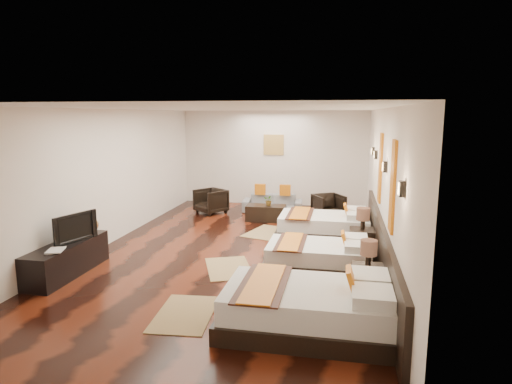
% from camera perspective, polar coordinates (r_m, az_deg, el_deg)
% --- Properties ---
extents(floor, '(5.50, 9.50, 0.01)m').
position_cam_1_polar(floor, '(8.88, -2.59, -7.63)').
color(floor, black).
rests_on(floor, ground).
extents(ceiling, '(5.50, 9.50, 0.01)m').
position_cam_1_polar(ceiling, '(8.46, -2.75, 10.74)').
color(ceiling, white).
rests_on(ceiling, floor).
extents(back_wall, '(5.50, 0.01, 2.80)m').
position_cam_1_polar(back_wall, '(13.19, 2.30, 4.40)').
color(back_wall, silver).
rests_on(back_wall, floor).
extents(left_wall, '(0.01, 9.50, 2.80)m').
position_cam_1_polar(left_wall, '(9.60, -18.83, 1.75)').
color(left_wall, silver).
rests_on(left_wall, floor).
extents(right_wall, '(0.01, 9.50, 2.80)m').
position_cam_1_polar(right_wall, '(8.35, 15.99, 0.72)').
color(right_wall, silver).
rests_on(right_wall, floor).
extents(headboard_panel, '(0.08, 6.60, 0.90)m').
position_cam_1_polar(headboard_panel, '(7.78, 15.82, -7.13)').
color(headboard_panel, black).
rests_on(headboard_panel, floor).
extents(bed_near, '(2.21, 1.39, 0.84)m').
position_cam_1_polar(bed_near, '(5.79, 7.08, -14.61)').
color(bed_near, black).
rests_on(bed_near, floor).
extents(bed_mid, '(1.85, 1.16, 0.71)m').
position_cam_1_polar(bed_mid, '(7.88, 8.25, -8.21)').
color(bed_mid, black).
rests_on(bed_mid, floor).
extents(bed_far, '(2.03, 1.27, 0.77)m').
position_cam_1_polar(bed_far, '(9.90, 8.93, -4.30)').
color(bed_far, black).
rests_on(bed_far, floor).
extents(nightstand_a, '(0.46, 0.46, 0.91)m').
position_cam_1_polar(nightstand_a, '(6.77, 14.20, -10.83)').
color(nightstand_a, black).
rests_on(nightstand_a, floor).
extents(nightstand_b, '(0.48, 0.48, 0.95)m').
position_cam_1_polar(nightstand_b, '(8.71, 13.56, -5.98)').
color(nightstand_b, black).
rests_on(nightstand_b, floor).
extents(jute_mat_near, '(0.85, 1.26, 0.01)m').
position_cam_1_polar(jute_mat_near, '(6.32, -9.17, -15.27)').
color(jute_mat_near, olive).
rests_on(jute_mat_near, floor).
extents(jute_mat_mid, '(1.14, 1.39, 0.01)m').
position_cam_1_polar(jute_mat_mid, '(7.94, -3.53, -9.78)').
color(jute_mat_mid, olive).
rests_on(jute_mat_mid, floor).
extents(jute_mat_far, '(1.07, 1.37, 0.01)m').
position_cam_1_polar(jute_mat_far, '(10.21, 1.36, -5.22)').
color(jute_mat_far, olive).
rests_on(jute_mat_far, floor).
extents(tv_console, '(0.50, 1.80, 0.55)m').
position_cam_1_polar(tv_console, '(8.21, -23.21, -7.94)').
color(tv_console, black).
rests_on(tv_console, floor).
extents(tv, '(0.36, 0.86, 0.50)m').
position_cam_1_polar(tv, '(8.15, -22.66, -4.22)').
color(tv, black).
rests_on(tv, tv_console).
extents(book, '(0.34, 0.39, 0.03)m').
position_cam_1_polar(book, '(7.75, -25.39, -6.91)').
color(book, black).
rests_on(book, tv_console).
extents(figurine, '(0.39, 0.39, 0.38)m').
position_cam_1_polar(figurine, '(8.64, -20.88, -3.73)').
color(figurine, brown).
rests_on(figurine, tv_console).
extents(sofa, '(1.69, 0.76, 0.48)m').
position_cam_1_polar(sofa, '(12.29, 2.15, -1.49)').
color(sofa, slate).
rests_on(sofa, floor).
extents(armchair_left, '(1.02, 1.02, 0.67)m').
position_cam_1_polar(armchair_left, '(12.17, -5.87, -1.19)').
color(armchair_left, black).
rests_on(armchair_left, floor).
extents(armchair_right, '(0.96, 0.97, 0.65)m').
position_cam_1_polar(armchair_right, '(11.60, 9.36, -1.88)').
color(armchair_right, black).
rests_on(armchair_right, floor).
extents(coffee_table, '(1.01, 0.53, 0.40)m').
position_cam_1_polar(coffee_table, '(11.29, 1.30, -2.73)').
color(coffee_table, black).
rests_on(coffee_table, floor).
extents(table_plant, '(0.30, 0.28, 0.27)m').
position_cam_1_polar(table_plant, '(11.22, 1.69, -1.06)').
color(table_plant, '#2C5F1F').
rests_on(table_plant, coffee_table).
extents(orange_panel_a, '(0.04, 0.40, 1.30)m').
position_cam_1_polar(orange_panel_a, '(6.43, 17.27, 0.68)').
color(orange_panel_a, '#D86014').
rests_on(orange_panel_a, right_wall).
extents(orange_panel_b, '(0.04, 0.40, 1.30)m').
position_cam_1_polar(orange_panel_b, '(8.60, 15.79, 3.02)').
color(orange_panel_b, '#D86014').
rests_on(orange_panel_b, right_wall).
extents(sconce_near, '(0.07, 0.12, 0.18)m').
position_cam_1_polar(sconce_near, '(5.33, 18.28, 0.39)').
color(sconce_near, black).
rests_on(sconce_near, right_wall).
extents(sconce_mid, '(0.07, 0.12, 0.18)m').
position_cam_1_polar(sconce_mid, '(7.49, 16.29, 3.16)').
color(sconce_mid, black).
rests_on(sconce_mid, right_wall).
extents(sconce_far, '(0.07, 0.12, 0.18)m').
position_cam_1_polar(sconce_far, '(9.68, 15.19, 4.68)').
color(sconce_far, black).
rests_on(sconce_far, right_wall).
extents(sconce_lounge, '(0.07, 0.12, 0.18)m').
position_cam_1_polar(sconce_lounge, '(10.57, 14.87, 5.12)').
color(sconce_lounge, black).
rests_on(sconce_lounge, right_wall).
extents(gold_artwork, '(0.60, 0.04, 0.60)m').
position_cam_1_polar(gold_artwork, '(13.14, 2.29, 6.13)').
color(gold_artwork, '#AD873F').
rests_on(gold_artwork, back_wall).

